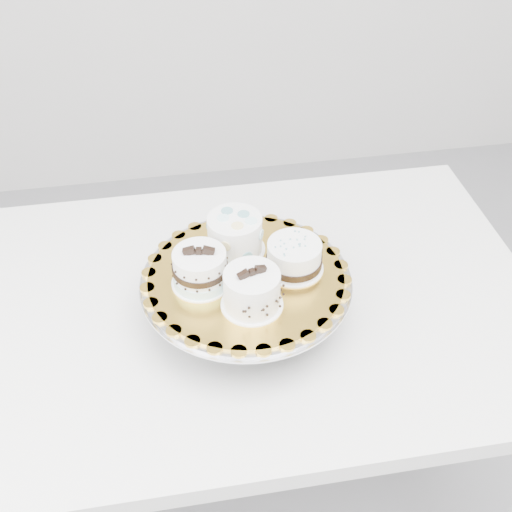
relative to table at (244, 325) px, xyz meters
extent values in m
cube|color=white|center=(0.00, 0.00, 0.06)|extent=(1.22, 0.81, 0.04)
cube|color=white|center=(-0.56, 0.36, -0.32)|extent=(0.05, 0.05, 0.71)
cube|color=white|center=(0.56, 0.35, -0.32)|extent=(0.05, 0.05, 0.71)
cylinder|color=gray|center=(0.00, -0.05, 0.08)|extent=(0.18, 0.18, 0.01)
cylinder|color=gray|center=(0.00, -0.05, 0.13)|extent=(0.12, 0.12, 0.10)
cylinder|color=silver|center=(0.00, -0.05, 0.18)|extent=(0.39, 0.39, 0.01)
cylinder|color=silver|center=(0.00, -0.05, 0.18)|extent=(0.40, 0.40, 0.00)
cylinder|color=gold|center=(0.00, -0.05, 0.19)|extent=(0.48, 0.48, 0.01)
cylinder|color=white|center=(0.00, -0.13, 0.19)|extent=(0.11, 0.11, 0.00)
cylinder|color=white|center=(0.00, -0.13, 0.23)|extent=(0.12, 0.12, 0.07)
cylinder|color=white|center=(-0.09, -0.06, 0.19)|extent=(0.11, 0.11, 0.00)
cylinder|color=white|center=(-0.09, -0.06, 0.23)|extent=(0.11, 0.11, 0.07)
cylinder|color=#BAE8EB|center=(-0.09, -0.06, 0.20)|extent=(0.10, 0.10, 0.02)
cylinder|color=black|center=(-0.09, -0.06, 0.23)|extent=(0.10, 0.10, 0.01)
cylinder|color=white|center=(-0.01, 0.02, 0.19)|extent=(0.12, 0.12, 0.00)
cylinder|color=white|center=(-0.01, 0.02, 0.23)|extent=(0.13, 0.13, 0.07)
cylinder|color=white|center=(0.09, -0.05, 0.19)|extent=(0.11, 0.11, 0.00)
cylinder|color=white|center=(0.09, -0.05, 0.22)|extent=(0.12, 0.12, 0.05)
cylinder|color=black|center=(0.09, -0.05, 0.21)|extent=(0.11, 0.11, 0.01)
camera|label=1|loc=(-0.13, -0.92, 1.00)|focal=45.00mm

